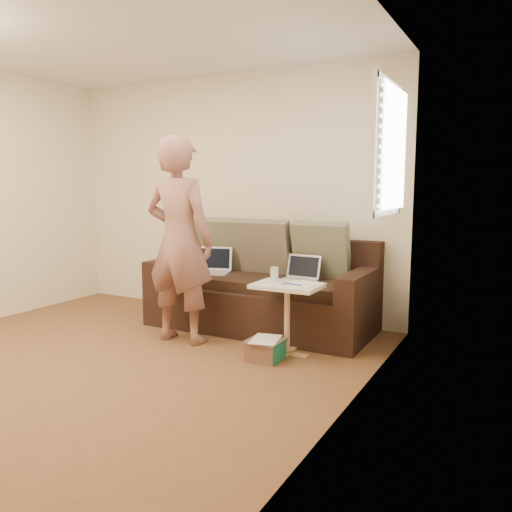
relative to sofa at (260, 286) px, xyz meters
The scene contains 17 objects.
floor 1.94m from the sofa, 110.12° to the right, with size 4.50×4.50×0.00m, color brown.
ceiling 2.88m from the sofa, 110.12° to the right, with size 4.50×4.50×0.00m, color white.
wall_back 1.19m from the sofa, 143.86° to the left, with size 4.00×4.00×0.00m, color beige.
wall_right 2.40m from the sofa, 52.75° to the right, with size 4.50×4.50×0.00m, color beige.
window_blinds 1.84m from the sofa, 11.95° to the right, with size 0.12×0.88×1.08m, color white, non-canonical shape.
sofa is the anchor object (origin of this frame).
pillow_left 0.74m from the sofa, 158.37° to the left, with size 0.55×0.14×0.55m, color #696A4E, non-canonical shape.
pillow_mid 0.42m from the sofa, 104.00° to the left, with size 0.55×0.14×0.55m, color #6B5E4D, non-canonical shape.
pillow_right 0.69m from the sofa, 21.27° to the left, with size 0.55×0.14×0.55m, color #696A4E, non-canonical shape.
laptop_silver 0.44m from the sofa, 10.21° to the right, with size 0.34×0.25×0.23m, color #B7BABC, non-canonical shape.
laptop_white 0.55m from the sofa, behind, with size 0.37×0.27×0.27m, color white, non-canonical shape.
person 0.99m from the sofa, 121.30° to the right, with size 0.67×0.46×1.85m, color #8D4D51.
side_table 0.86m from the sofa, 47.34° to the right, with size 0.55×0.38×0.60m, color silver, non-canonical shape.
drinking_glass 0.74m from the sofa, 52.80° to the right, with size 0.07×0.07×0.12m, color silver, non-canonical shape.
scissors 0.93m from the sofa, 46.26° to the right, with size 0.18×0.10×0.02m, color silver, non-canonical shape.
paper_on_table 0.92m from the sofa, 39.78° to the right, with size 0.21×0.30×0.00m, color white, non-canonical shape.
striped_box 1.02m from the sofa, 60.07° to the right, with size 0.28×0.28×0.17m, color red, non-canonical shape.
Camera 1 is at (2.96, -2.67, 1.41)m, focal length 36.13 mm.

